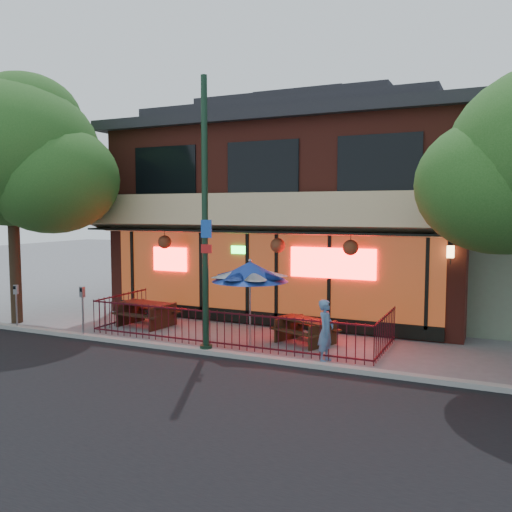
# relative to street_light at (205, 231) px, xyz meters

# --- Properties ---
(ground) EXTENTS (80.00, 80.00, 0.00)m
(ground) POSITION_rel_street_light_xyz_m (-0.00, 0.40, -3.15)
(ground) COLOR gray
(ground) RESTS_ON ground
(asphalt_street) EXTENTS (80.00, 11.00, 0.00)m
(asphalt_street) POSITION_rel_street_light_xyz_m (-0.00, -5.60, -3.15)
(asphalt_street) COLOR black
(asphalt_street) RESTS_ON ground
(curb) EXTENTS (80.00, 0.25, 0.12)m
(curb) POSITION_rel_street_light_xyz_m (-0.00, -0.10, -3.09)
(curb) COLOR #999993
(curb) RESTS_ON ground
(restaurant_building) EXTENTS (12.96, 9.49, 8.05)m
(restaurant_building) POSITION_rel_street_light_xyz_m (-0.00, 7.51, 0.98)
(restaurant_building) COLOR maroon
(restaurant_building) RESTS_ON ground
(patio_fence) EXTENTS (8.44, 2.62, 1.00)m
(patio_fence) POSITION_rel_street_light_xyz_m (-0.00, 0.91, -2.52)
(patio_fence) COLOR #3D0D16
(patio_fence) RESTS_ON ground
(street_light) EXTENTS (0.43, 0.32, 7.00)m
(street_light) POSITION_rel_street_light_xyz_m (0.00, 0.00, 0.00)
(street_light) COLOR #153020
(street_light) RESTS_ON ground
(street_tree_left) EXTENTS (5.60, 5.60, 8.05)m
(street_tree_left) POSITION_rel_street_light_xyz_m (-7.46, 0.79, 2.52)
(street_tree_left) COLOR #38291C
(street_tree_left) RESTS_ON ground
(picnic_table_left) EXTENTS (1.87, 1.51, 0.75)m
(picnic_table_left) POSITION_rel_street_light_xyz_m (-3.33, 2.04, -2.66)
(picnic_table_left) COLOR black
(picnic_table_left) RESTS_ON ground
(picnic_table_right) EXTENTS (1.93, 1.72, 0.68)m
(picnic_table_right) POSITION_rel_street_light_xyz_m (2.00, 2.00, -2.70)
(picnic_table_right) COLOR #3A2614
(picnic_table_right) RESTS_ON ground
(patio_umbrella) EXTENTS (2.07, 2.07, 2.36)m
(patio_umbrella) POSITION_rel_street_light_xyz_m (0.69, 1.19, -1.13)
(patio_umbrella) COLOR gray
(patio_umbrella) RESTS_ON ground
(pedestrian) EXTENTS (0.40, 0.57, 1.52)m
(pedestrian) POSITION_rel_street_light_xyz_m (3.05, 0.50, -2.39)
(pedestrian) COLOR #5379A6
(pedestrian) RESTS_ON ground
(parking_meter_near) EXTENTS (0.15, 0.13, 1.49)m
(parking_meter_near) POSITION_rel_street_light_xyz_m (-4.00, -0.08, -2.14)
(parking_meter_near) COLOR gray
(parking_meter_near) RESTS_ON ground
(parking_meter_far) EXTENTS (0.15, 0.14, 1.39)m
(parking_meter_far) POSITION_rel_street_light_xyz_m (-6.62, -0.08, -2.21)
(parking_meter_far) COLOR gray
(parking_meter_far) RESTS_ON ground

